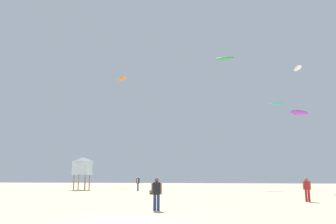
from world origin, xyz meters
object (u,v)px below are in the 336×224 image
at_px(kite_grounded_near, 155,191).
at_px(lifeguard_tower, 83,166).
at_px(kite_aloft_2, 277,104).
at_px(person_foreground, 157,191).
at_px(person_right, 138,182).
at_px(kite_aloft_3, 299,113).
at_px(kite_aloft_4, 122,79).
at_px(kite_aloft_1, 298,68).
at_px(kite_aloft_0, 225,58).
at_px(person_midground, 307,187).

xyz_separation_m(kite_grounded_near, lifeguard_tower, (-10.77, 6.98, 2.82)).
height_order(kite_grounded_near, kite_aloft_2, kite_aloft_2).
bearing_deg(lifeguard_tower, person_foreground, -59.27).
xyz_separation_m(person_right, kite_aloft_3, (19.76, 0.80, 8.34)).
distance_m(lifeguard_tower, kite_aloft_4, 22.06).
bearing_deg(kite_aloft_1, person_right, -163.19).
bearing_deg(person_right, kite_aloft_0, 42.96).
height_order(kite_aloft_0, kite_aloft_2, kite_aloft_0).
bearing_deg(person_right, kite_aloft_4, 108.46).
xyz_separation_m(person_foreground, kite_grounded_near, (-2.70, 15.67, -0.79)).
relative_size(person_right, lifeguard_tower, 0.42).
bearing_deg(person_midground, kite_aloft_3, -19.03).
bearing_deg(person_foreground, kite_aloft_3, -32.10).
bearing_deg(kite_grounded_near, person_right, 118.57).
bearing_deg(kite_aloft_3, lifeguard_tower, 178.55).
bearing_deg(person_midground, lifeguard_tower, 52.45).
relative_size(lifeguard_tower, kite_aloft_2, 1.96).
bearing_deg(kite_aloft_2, person_midground, -98.86).
xyz_separation_m(lifeguard_tower, kite_aloft_4, (0.86, 14.76, 16.37)).
relative_size(kite_aloft_3, kite_aloft_4, 1.24).
xyz_separation_m(person_midground, kite_aloft_2, (4.14, 26.59, 12.05)).
bearing_deg(kite_aloft_4, person_right, -66.94).
relative_size(person_foreground, lifeguard_tower, 0.42).
height_order(person_right, kite_aloft_2, kite_aloft_2).
bearing_deg(kite_aloft_2, person_right, -148.00).
relative_size(lifeguard_tower, kite_aloft_1, 1.66).
height_order(person_foreground, kite_aloft_4, kite_aloft_4).
bearing_deg(kite_aloft_4, kite_aloft_3, -30.08).
distance_m(kite_aloft_1, kite_aloft_3, 9.72).
bearing_deg(kite_aloft_0, kite_aloft_3, -56.67).
height_order(person_foreground, kite_grounded_near, person_foreground).
height_order(person_midground, kite_aloft_3, kite_aloft_3).
distance_m(person_midground, kite_aloft_2, 29.49).
xyz_separation_m(person_midground, person_right, (-15.60, 14.26, -0.00)).
distance_m(lifeguard_tower, kite_aloft_1, 32.96).
relative_size(person_midground, person_right, 1.00).
bearing_deg(kite_aloft_1, person_foreground, -119.98).
relative_size(kite_aloft_2, kite_aloft_3, 0.69).
height_order(kite_grounded_near, kite_aloft_1, kite_aloft_1).
distance_m(kite_aloft_1, kite_aloft_2, 7.23).
distance_m(person_right, kite_aloft_3, 21.46).
xyz_separation_m(kite_aloft_0, kite_aloft_2, (7.94, -0.57, -8.28)).
distance_m(kite_aloft_3, kite_aloft_4, 32.43).
relative_size(kite_grounded_near, kite_aloft_4, 1.67).
height_order(person_right, kite_aloft_0, kite_aloft_0).
relative_size(person_midground, kite_grounded_near, 0.42).
distance_m(kite_aloft_0, kite_aloft_1, 12.54).
height_order(kite_aloft_2, kite_aloft_4, kite_aloft_4).
relative_size(person_right, kite_grounded_near, 0.42).
xyz_separation_m(person_foreground, kite_aloft_0, (6.11, 34.06, 20.32)).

